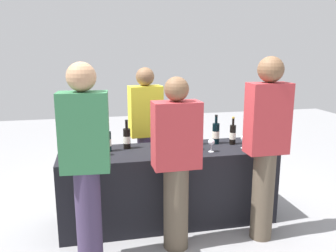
{
  "coord_description": "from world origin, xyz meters",
  "views": [
    {
      "loc": [
        -0.72,
        -3.33,
        1.79
      ],
      "look_at": [
        0.0,
        0.0,
        1.03
      ],
      "focal_mm": 36.92,
      "sensor_mm": 36.0,
      "label": 1
    }
  ],
  "objects": [
    {
      "name": "guest_0",
      "position": [
        -0.81,
        -0.63,
        0.93
      ],
      "size": [
        0.4,
        0.24,
        1.7
      ],
      "rotation": [
        0.0,
        0.0,
        -0.08
      ],
      "color": "#3F3351",
      "rests_on": "ground_plane"
    },
    {
      "name": "wine_bottle_3",
      "position": [
        0.56,
        0.12,
        0.9
      ],
      "size": [
        0.08,
        0.08,
        0.32
      ],
      "color": "black",
      "rests_on": "tasting_table"
    },
    {
      "name": "server_pouring",
      "position": [
        -0.13,
        0.62,
        0.86
      ],
      "size": [
        0.4,
        0.25,
        1.59
      ],
      "rotation": [
        0.0,
        0.0,
        3.24
      ],
      "color": "#3F3351",
      "rests_on": "ground_plane"
    },
    {
      "name": "guest_2",
      "position": [
        0.81,
        -0.54,
        0.96
      ],
      "size": [
        0.38,
        0.23,
        1.73
      ],
      "rotation": [
        0.0,
        0.0,
        0.0
      ],
      "color": "brown",
      "rests_on": "ground_plane"
    },
    {
      "name": "ground_plane",
      "position": [
        0.0,
        0.0,
        0.0
      ],
      "size": [
        12.0,
        12.0,
        0.0
      ],
      "primitive_type": "plane",
      "color": "gray"
    },
    {
      "name": "wine_glass_3",
      "position": [
        0.78,
        -0.11,
        0.88
      ],
      "size": [
        0.07,
        0.07,
        0.14
      ],
      "color": "silver",
      "rests_on": "tasting_table"
    },
    {
      "name": "wine_bottle_2",
      "position": [
        0.31,
        0.13,
        0.9
      ],
      "size": [
        0.07,
        0.07,
        0.34
      ],
      "color": "black",
      "rests_on": "tasting_table"
    },
    {
      "name": "wine_bottle_1",
      "position": [
        -0.41,
        0.14,
        0.89
      ],
      "size": [
        0.08,
        0.08,
        0.3
      ],
      "color": "black",
      "rests_on": "tasting_table"
    },
    {
      "name": "guest_1",
      "position": [
        -0.04,
        -0.52,
        0.84
      ],
      "size": [
        0.41,
        0.23,
        1.57
      ],
      "rotation": [
        0.0,
        0.0,
        0.02
      ],
      "color": "brown",
      "rests_on": "ground_plane"
    },
    {
      "name": "menu_board",
      "position": [
        -0.83,
        0.98,
        0.39
      ],
      "size": [
        0.47,
        0.15,
        0.77
      ],
      "primitive_type": "cube",
      "rotation": [
        0.0,
        0.0,
        0.25
      ],
      "color": "white",
      "rests_on": "ground_plane"
    },
    {
      "name": "tasting_table",
      "position": [
        0.0,
        0.0,
        0.39
      ],
      "size": [
        2.2,
        0.64,
        0.78
      ],
      "primitive_type": "cube",
      "color": "black",
      "rests_on": "ground_plane"
    },
    {
      "name": "wine_bottle_4",
      "position": [
        0.73,
        0.06,
        0.89
      ],
      "size": [
        0.07,
        0.07,
        0.3
      ],
      "color": "black",
      "rests_on": "tasting_table"
    },
    {
      "name": "wine_glass_0",
      "position": [
        -0.64,
        -0.06,
        0.88
      ],
      "size": [
        0.07,
        0.07,
        0.14
      ],
      "color": "silver",
      "rests_on": "tasting_table"
    },
    {
      "name": "wine_bottle_0",
      "position": [
        -0.6,
        0.08,
        0.89
      ],
      "size": [
        0.07,
        0.07,
        0.3
      ],
      "color": "black",
      "rests_on": "tasting_table"
    },
    {
      "name": "wine_glass_2",
      "position": [
        0.41,
        -0.16,
        0.88
      ],
      "size": [
        0.07,
        0.07,
        0.14
      ],
      "color": "silver",
      "rests_on": "tasting_table"
    },
    {
      "name": "wine_glass_1",
      "position": [
        0.28,
        -0.06,
        0.88
      ],
      "size": [
        0.07,
        0.07,
        0.14
      ],
      "color": "silver",
      "rests_on": "tasting_table"
    }
  ]
}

